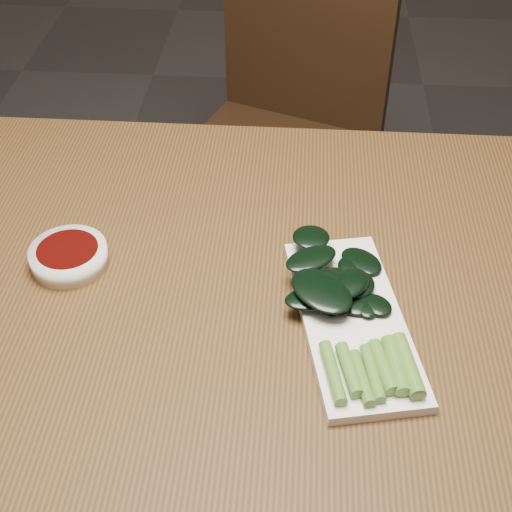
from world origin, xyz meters
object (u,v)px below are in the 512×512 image
table (243,323)px  gai_lan (345,304)px  serving_plate (352,320)px  chair_far (285,125)px  sauce_bowl (69,256)px

table → gai_lan: size_ratio=4.80×
serving_plate → gai_lan: bearing=139.2°
serving_plate → gai_lan: 0.02m
chair_far → sauce_bowl: bearing=-87.4°
chair_far → gai_lan: size_ratio=3.05×
chair_far → serving_plate: size_ratio=2.86×
sauce_bowl → serving_plate: bearing=-12.5°
table → gai_lan: (0.13, -0.05, 0.10)m
table → chair_far: 0.86m
serving_plate → chair_far: bearing=97.2°
serving_plate → sauce_bowl: bearing=167.5°
sauce_bowl → gai_lan: 0.38m
table → sauce_bowl: sauce_bowl is taller
table → serving_plate: 0.17m
sauce_bowl → serving_plate: (0.38, -0.08, -0.01)m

